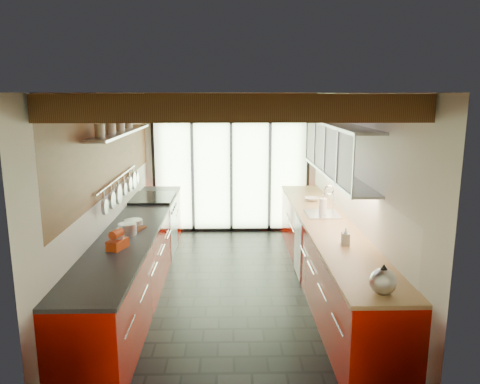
{
  "coord_description": "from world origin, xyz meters",
  "views": [
    {
      "loc": [
        -0.04,
        -5.96,
        2.6
      ],
      "look_at": [
        0.11,
        0.4,
        1.25
      ],
      "focal_mm": 35.0,
      "sensor_mm": 36.0,
      "label": 1
    }
  ],
  "objects": [
    {
      "name": "paper_towel",
      "position": [
        1.27,
        0.35,
        1.04
      ],
      "size": [
        0.13,
        0.13,
        0.29
      ],
      "color": "white",
      "rests_on": "right_counter"
    },
    {
      "name": "cutting_board",
      "position": [
        -1.27,
        -0.33,
        0.93
      ],
      "size": [
        0.35,
        0.41,
        0.03
      ],
      "primitive_type": "cube",
      "rotation": [
        0.0,
        0.0,
        -0.36
      ],
      "color": "brown",
      "rests_on": "left_counter"
    },
    {
      "name": "right_counter",
      "position": [
        1.27,
        0.0,
        0.46
      ],
      "size": [
        0.68,
        5.0,
        0.92
      ],
      "color": "#A80B00",
      "rests_on": "ground"
    },
    {
      "name": "ceiling_beams",
      "position": [
        -0.0,
        0.38,
        2.46
      ],
      "size": [
        3.14,
        5.06,
        4.9
      ],
      "color": "#593316",
      "rests_on": "ground"
    },
    {
      "name": "soap_bottle",
      "position": [
        1.27,
        -0.95,
        1.02
      ],
      "size": [
        0.1,
        0.1,
        0.2
      ],
      "primitive_type": "imported",
      "rotation": [
        0.0,
        0.0,
        -0.11
      ],
      "color": "silver",
      "rests_on": "right_counter"
    },
    {
      "name": "upper_cabinets_right",
      "position": [
        1.43,
        0.3,
        1.85
      ],
      "size": [
        0.34,
        3.0,
        3.0
      ],
      "color": "silver",
      "rests_on": "ground"
    },
    {
      "name": "left_counter",
      "position": [
        -1.28,
        0.0,
        0.46
      ],
      "size": [
        0.68,
        5.0,
        0.92
      ],
      "color": "#A80B00",
      "rests_on": "ground"
    },
    {
      "name": "sink_assembly",
      "position": [
        1.29,
        0.4,
        0.96
      ],
      "size": [
        0.45,
        0.52,
        0.43
      ],
      "color": "silver",
      "rests_on": "right_counter"
    },
    {
      "name": "ground",
      "position": [
        0.0,
        0.0,
        0.0
      ],
      "size": [
        5.5,
        5.5,
        0.0
      ],
      "primitive_type": "plane",
      "color": "black",
      "rests_on": "ground"
    },
    {
      "name": "stand_mixer",
      "position": [
        -1.27,
        -1.02,
        1.01
      ],
      "size": [
        0.22,
        0.28,
        0.23
      ],
      "color": "#C83D10",
      "rests_on": "left_counter"
    },
    {
      "name": "kettle",
      "position": [
        1.27,
        -2.25,
        1.04
      ],
      "size": [
        0.26,
        0.3,
        0.27
      ],
      "color": "silver",
      "rests_on": "right_counter"
    },
    {
      "name": "left_wall_fixtures",
      "position": [
        -1.47,
        0.29,
        1.78
      ],
      "size": [
        0.28,
        2.6,
        0.96
      ],
      "color": "silver",
      "rests_on": "ground"
    },
    {
      "name": "room_shell",
      "position": [
        0.0,
        0.0,
        1.65
      ],
      "size": [
        5.5,
        5.5,
        5.5
      ],
      "color": "silver",
      "rests_on": "ground"
    },
    {
      "name": "glass_door",
      "position": [
        0.0,
        2.69,
        1.66
      ],
      "size": [
        2.95,
        0.1,
        2.9
      ],
      "color": "#C6EAAD",
      "rests_on": "ground"
    },
    {
      "name": "range_stove",
      "position": [
        -1.28,
        1.45,
        0.47
      ],
      "size": [
        0.66,
        0.9,
        0.97
      ],
      "color": "silver",
      "rests_on": "ground"
    },
    {
      "name": "pot_large",
      "position": [
        -1.27,
        -0.5,
        0.99
      ],
      "size": [
        0.27,
        0.27,
        0.14
      ],
      "primitive_type": "cylinder",
      "rotation": [
        0.0,
        0.0,
        -0.29
      ],
      "color": "silver",
      "rests_on": "left_counter"
    },
    {
      "name": "bowl",
      "position": [
        1.27,
        1.26,
        0.95
      ],
      "size": [
        0.26,
        0.26,
        0.05
      ],
      "primitive_type": "imported",
      "rotation": [
        0.0,
        0.0,
        -0.22
      ],
      "color": "silver",
      "rests_on": "right_counter"
    },
    {
      "name": "pot_small",
      "position": [
        -1.27,
        -0.16,
        0.97
      ],
      "size": [
        0.31,
        0.31,
        0.09
      ],
      "primitive_type": "cylinder",
      "rotation": [
        0.0,
        0.0,
        -0.42
      ],
      "color": "silver",
      "rests_on": "left_counter"
    }
  ]
}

